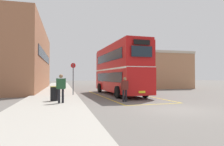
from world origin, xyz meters
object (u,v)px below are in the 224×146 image
pedestrian_waiting_near (61,86)px  litter_bin (54,94)px  bus_stop_sign (73,76)px  double_decker_bus (119,69)px  pedestrian_boarding (125,88)px  single_deck_bus (114,77)px

pedestrian_waiting_near → litter_bin: pedestrian_waiting_near is taller
pedestrian_waiting_near → bus_stop_sign: (1.00, 5.40, 0.67)m
bus_stop_sign → pedestrian_waiting_near: bearing=-100.5°
double_decker_bus → bus_stop_sign: bearing=-170.4°
double_decker_bus → litter_bin: 7.92m
pedestrian_boarding → double_decker_bus: bearing=77.8°
double_decker_bus → pedestrian_boarding: bearing=-102.2°
pedestrian_boarding → pedestrian_waiting_near: (-4.29, -0.66, 0.17)m
pedestrian_boarding → litter_bin: bearing=172.9°
litter_bin → pedestrian_waiting_near: bearing=-70.4°
litter_bin → pedestrian_boarding: bearing=-7.1°
double_decker_bus → bus_stop_sign: size_ratio=3.69×
double_decker_bus → litter_bin: bearing=-140.3°
bus_stop_sign → litter_bin: bearing=-109.3°
double_decker_bus → single_deck_bus: bearing=77.2°
double_decker_bus → pedestrian_waiting_near: double_decker_bus is taller
litter_bin → bus_stop_sign: size_ratio=0.34×
pedestrian_boarding → bus_stop_sign: bus_stop_sign is taller
litter_bin → bus_stop_sign: (1.45, 4.15, 1.21)m
single_deck_bus → pedestrian_waiting_near: (-9.52, -23.96, -0.48)m
litter_bin → bus_stop_sign: bearing=70.7°
pedestrian_boarding → pedestrian_waiting_near: size_ratio=0.97×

